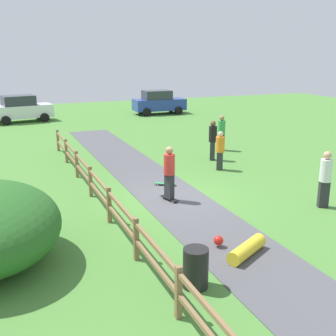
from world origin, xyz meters
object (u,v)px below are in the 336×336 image
trash_bin (196,268)px  parked_car_white (21,109)px  bystander_white (325,176)px  parked_car_blue (159,102)px  bystander_black (213,138)px  skateboard_loose (165,184)px  skater_fallen (244,248)px  skater_riding (169,171)px  bystander_orange (220,149)px  bystander_green (221,131)px

trash_bin → parked_car_white: 25.17m
bystander_white → parked_car_blue: parked_car_blue is taller
bystander_black → skateboard_loose: bearing=-141.2°
trash_bin → bystander_black: (5.66, 9.82, 0.60)m
skater_fallen → skater_riding: bearing=92.3°
skateboard_loose → bystander_black: bystander_black is taller
trash_bin → bystander_orange: bearing=57.9°
skater_fallen → bystander_black: (3.89, 8.98, 0.85)m
trash_bin → skater_fallen: size_ratio=0.64×
trash_bin → parked_car_blue: bearing=70.6°
skateboard_loose → parked_car_blue: (6.76, 18.15, 0.87)m
skateboard_loose → bystander_black: 4.68m
skater_fallen → bystander_black: bystander_black is taller
skater_fallen → bystander_orange: bearing=65.3°
skater_fallen → bystander_white: bystander_white is taller
parked_car_white → skater_riding: bearing=-80.2°
bystander_orange → skateboard_loose: bearing=-158.1°
bystander_white → bystander_orange: bearing=99.7°
skater_fallen → bystander_white: 4.80m
bystander_green → bystander_white: bearing=-96.6°
bystander_orange → parked_car_blue: (3.71, 16.93, 0.03)m
skateboard_loose → parked_car_white: size_ratio=0.18×
bystander_white → parked_car_white: 23.61m
bystander_green → parked_car_blue: bearing=82.5°
bystander_black → parked_car_white: size_ratio=0.43×
bystander_white → parked_car_white: bearing=109.5°
skateboard_loose → bystander_black: size_ratio=0.42×
skater_fallen → bystander_black: size_ratio=0.75×
bystander_orange → parked_car_white: 18.30m
skater_fallen → bystander_green: bystander_green is taller
skater_riding → parked_car_white: bearing=99.8°
parked_car_blue → skater_riding: bearing=-110.1°
skater_riding → bystander_orange: 4.55m
skater_riding → bystander_black: skater_riding is taller
parked_car_white → parked_car_blue: (10.69, 0.01, 0.00)m
bystander_green → parked_car_white: 16.27m
bystander_green → parked_car_white: size_ratio=0.41×
bystander_green → parked_car_blue: (1.79, 13.63, -0.04)m
skater_fallen → bystander_orange: 8.10m
skater_fallen → parked_car_white: parked_car_white is taller
trash_bin → parked_car_white: bearing=94.2°
skateboard_loose → bystander_white: (3.96, -4.10, 0.97)m
trash_bin → skater_fallen: trash_bin is taller
skater_riding → skateboard_loose: 1.97m
bystander_green → skater_fallen: bearing=-116.4°
skateboard_loose → parked_car_blue: size_ratio=0.19×
bystander_white → parked_car_blue: size_ratio=0.45×
bystander_black → skater_riding: bearing=-132.2°
skateboard_loose → skater_fallen: bearing=-93.0°
bystander_black → trash_bin: bearing=-120.0°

